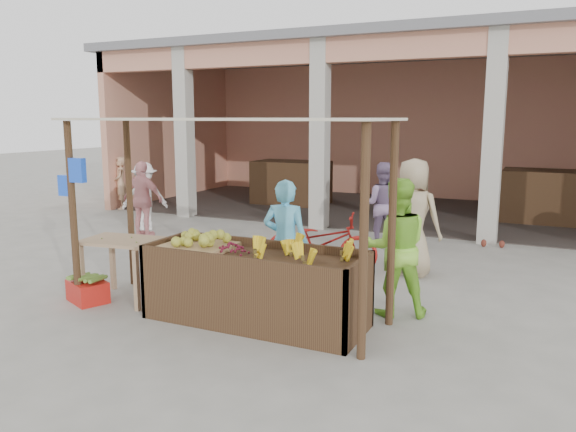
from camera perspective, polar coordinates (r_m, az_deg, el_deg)
The scene contains 20 objects.
ground at distance 7.02m, azimuth -6.95°, elevation -10.00°, with size 60.00×60.00×0.00m, color gray.
market_building at distance 14.91m, azimuth 11.96°, elevation 10.96°, with size 14.40×6.40×4.20m.
fruit_stall at distance 6.65m, azimuth -3.34°, elevation -7.44°, with size 2.60×0.95×0.80m, color #49331D.
stall_awning at distance 6.67m, azimuth -7.14°, elevation 6.36°, with size 4.09×1.35×2.39m.
banana_heap at distance 6.34m, azimuth 0.82°, elevation -3.65°, with size 1.05×0.57×0.19m, color yellow, non-canonical shape.
melon_tray at distance 6.94m, azimuth -9.17°, elevation -2.54°, with size 0.82×0.71×0.21m.
berry_heap at distance 6.68m, azimuth -5.79°, elevation -3.17°, with size 0.48×0.39×0.15m, color maroon.
side_table at distance 7.69m, azimuth -16.44°, elevation -3.29°, with size 1.09×0.80×0.82m.
papaya_pile at distance 7.64m, azimuth -16.53°, elevation -1.53°, with size 0.71×0.41×0.20m, color #4E9831, non-canonical shape.
red_crate at distance 7.88m, azimuth -19.68°, elevation -7.21°, with size 0.54×0.39×0.28m, color red.
plantain_bundle at distance 7.83m, azimuth -19.75°, elevation -5.93°, with size 0.43×0.30×0.09m, color olive, non-canonical shape.
produce_sacks at distance 11.10m, azimuth 20.14°, elevation -1.64°, with size 0.71×0.44×0.54m.
vendor_blue at distance 7.21m, azimuth -0.27°, elevation -2.23°, with size 0.65×0.47×1.73m, color #5FC8F1.
vendor_green at distance 6.90m, azimuth 10.88°, elevation -2.78°, with size 0.85×0.49×1.77m, color #8AD337.
motorcycle at distance 8.79m, azimuth 3.40°, elevation -2.57°, with size 1.84×0.63×0.96m, color #A31A15.
shopper_a at distance 12.37m, azimuth -14.36°, elevation 2.21°, with size 1.01×0.50×1.57m, color white.
shopper_b at distance 11.62m, azimuth -14.52°, elevation 1.90°, with size 0.96×0.51×1.64m, color pink.
shopper_c at distance 8.71m, azimuth 12.56°, elevation 0.49°, with size 0.95×0.62×1.98m, color tan.
shopper_e at distance 15.39m, azimuth -16.65°, elevation 3.33°, with size 0.53×0.40×1.43m, color tan.
shopper_f at distance 10.61m, azimuth 9.51°, elevation 1.57°, with size 0.84×0.48×1.73m, color gray.
Camera 1 is at (3.56, -5.56, 2.39)m, focal length 35.00 mm.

